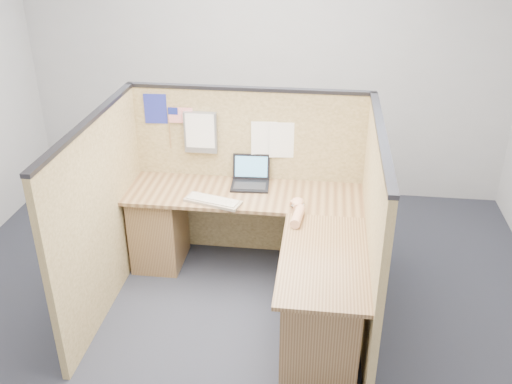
# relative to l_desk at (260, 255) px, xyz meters

# --- Properties ---
(floor) EXTENTS (5.00, 5.00, 0.00)m
(floor) POSITION_rel_l_desk_xyz_m (-0.18, -0.29, -0.39)
(floor) COLOR #20222E
(floor) RESTS_ON ground
(wall_back) EXTENTS (5.00, 0.00, 5.00)m
(wall_back) POSITION_rel_l_desk_xyz_m (-0.18, 1.96, 1.01)
(wall_back) COLOR #ABACB0
(wall_back) RESTS_ON floor
(cubicle_partitions) EXTENTS (2.06, 1.83, 1.53)m
(cubicle_partitions) POSITION_rel_l_desk_xyz_m (-0.18, 0.14, 0.38)
(cubicle_partitions) COLOR brown
(cubicle_partitions) RESTS_ON floor
(l_desk) EXTENTS (1.95, 1.75, 0.73)m
(l_desk) POSITION_rel_l_desk_xyz_m (0.00, 0.00, 0.00)
(l_desk) COLOR brown
(l_desk) RESTS_ON floor
(laptop) EXTENTS (0.33, 0.32, 0.23)m
(laptop) POSITION_rel_l_desk_xyz_m (-0.15, 0.57, 0.39)
(laptop) COLOR black
(laptop) RESTS_ON l_desk
(keyboard) EXTENTS (0.48, 0.27, 0.03)m
(keyboard) POSITION_rel_l_desk_xyz_m (-0.40, 0.19, 0.35)
(keyboard) COLOR gray
(keyboard) RESTS_ON l_desk
(mouse) EXTENTS (0.12, 0.08, 0.05)m
(mouse) POSITION_rel_l_desk_xyz_m (0.27, 0.20, 0.36)
(mouse) COLOR silver
(mouse) RESTS_ON l_desk
(hand_forearm) EXTENTS (0.11, 0.40, 0.08)m
(hand_forearm) POSITION_rel_l_desk_xyz_m (0.28, 0.05, 0.38)
(hand_forearm) COLOR tan
(hand_forearm) RESTS_ON l_desk
(blue_poster) EXTENTS (0.19, 0.01, 0.26)m
(blue_poster) POSITION_rel_l_desk_xyz_m (-0.97, 0.68, 0.93)
(blue_poster) COLOR navy
(blue_poster) RESTS_ON cubicle_partitions
(american_flag) EXTENTS (0.21, 0.01, 0.36)m
(american_flag) POSITION_rel_l_desk_xyz_m (-0.78, 0.67, 0.87)
(american_flag) COLOR olive
(american_flag) RESTS_ON cubicle_partitions
(file_holder) EXTENTS (0.28, 0.05, 0.36)m
(file_holder) POSITION_rel_l_desk_xyz_m (-0.59, 0.66, 0.75)
(file_holder) COLOR slate
(file_holder) RESTS_ON cubicle_partitions
(paper_left) EXTENTS (0.24, 0.03, 0.31)m
(paper_left) POSITION_rel_l_desk_xyz_m (0.11, 0.68, 0.70)
(paper_left) COLOR white
(paper_left) RESTS_ON cubicle_partitions
(paper_right) EXTENTS (0.24, 0.02, 0.30)m
(paper_right) POSITION_rel_l_desk_xyz_m (-0.04, 0.68, 0.70)
(paper_right) COLOR white
(paper_right) RESTS_ON cubicle_partitions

